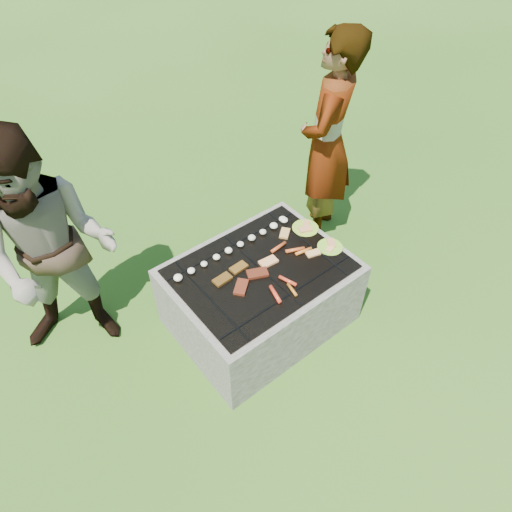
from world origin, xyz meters
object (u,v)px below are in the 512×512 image
(fire_pit, at_px, (260,297))
(plate_near, at_px, (330,247))
(bystander, at_px, (53,254))
(cook, at_px, (327,144))
(plate_far, at_px, (305,228))

(fire_pit, height_order, plate_near, plate_near)
(fire_pit, bearing_deg, bystander, 147.65)
(fire_pit, distance_m, cook, 1.42)
(fire_pit, distance_m, plate_near, 0.67)
(cook, distance_m, bystander, 2.32)
(fire_pit, xyz_separation_m, bystander, (-1.17, 0.74, 0.62))
(plate_near, height_order, cook, cook)
(plate_near, distance_m, bystander, 1.97)
(plate_far, xyz_separation_m, plate_near, (0.00, -0.27, -0.00))
(fire_pit, relative_size, plate_far, 4.65)
(plate_far, bearing_deg, fire_pit, -168.12)
(plate_far, height_order, cook, cook)
(plate_near, relative_size, cook, 0.11)
(cook, bearing_deg, fire_pit, -7.14)
(plate_far, relative_size, bystander, 0.15)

